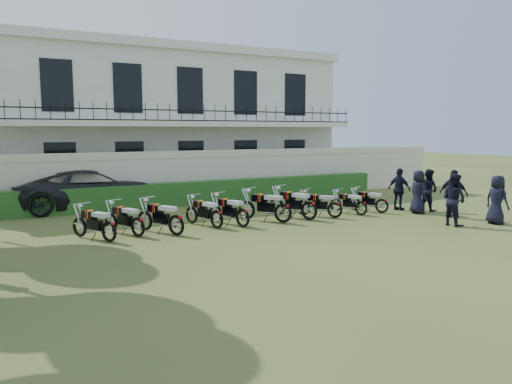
{
  "coord_description": "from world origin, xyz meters",
  "views": [
    {
      "loc": [
        -7.31,
        -12.95,
        3.22
      ],
      "look_at": [
        0.95,
        2.32,
        1.05
      ],
      "focal_mm": 35.0,
      "sensor_mm": 36.0,
      "label": 1
    }
  ],
  "objects_px": {
    "motorcycle_3": "(217,215)",
    "officer_2": "(454,194)",
    "motorcycle_5": "(283,208)",
    "motorcycle_0": "(109,226)",
    "motorcycle_2": "(176,220)",
    "officer_3": "(418,192)",
    "officer_5": "(399,189)",
    "motorcycle_7": "(335,206)",
    "motorcycle_1": "(138,222)",
    "officer_4": "(428,190)",
    "motorcycle_8": "(361,205)",
    "motorcycle_9": "(382,202)",
    "officer_0": "(497,200)",
    "motorcycle_6": "(309,206)",
    "motorcycle_4": "(243,213)",
    "officer_1": "(454,200)",
    "suv": "(90,189)"
  },
  "relations": [
    {
      "from": "motorcycle_2",
      "to": "motorcycle_6",
      "type": "relative_size",
      "value": 0.91
    },
    {
      "from": "motorcycle_1",
      "to": "officer_4",
      "type": "bearing_deg",
      "value": -26.84
    },
    {
      "from": "motorcycle_3",
      "to": "motorcycle_5",
      "type": "height_order",
      "value": "motorcycle_5"
    },
    {
      "from": "motorcycle_1",
      "to": "motorcycle_5",
      "type": "height_order",
      "value": "motorcycle_5"
    },
    {
      "from": "officer_3",
      "to": "motorcycle_9",
      "type": "bearing_deg",
      "value": 72.85
    },
    {
      "from": "motorcycle_2",
      "to": "officer_3",
      "type": "height_order",
      "value": "officer_3"
    },
    {
      "from": "motorcycle_3",
      "to": "officer_2",
      "type": "height_order",
      "value": "officer_2"
    },
    {
      "from": "officer_0",
      "to": "officer_3",
      "type": "bearing_deg",
      "value": 11.86
    },
    {
      "from": "motorcycle_5",
      "to": "officer_0",
      "type": "distance_m",
      "value": 7.33
    },
    {
      "from": "motorcycle_7",
      "to": "motorcycle_9",
      "type": "height_order",
      "value": "motorcycle_7"
    },
    {
      "from": "motorcycle_6",
      "to": "motorcycle_7",
      "type": "height_order",
      "value": "motorcycle_6"
    },
    {
      "from": "motorcycle_5",
      "to": "motorcycle_0",
      "type": "bearing_deg",
      "value": 149.43
    },
    {
      "from": "officer_0",
      "to": "officer_5",
      "type": "xyz_separation_m",
      "value": [
        -0.77,
        3.81,
        0.0
      ]
    },
    {
      "from": "motorcycle_6",
      "to": "motorcycle_4",
      "type": "bearing_deg",
      "value": 158.46
    },
    {
      "from": "motorcycle_5",
      "to": "officer_0",
      "type": "height_order",
      "value": "officer_0"
    },
    {
      "from": "motorcycle_6",
      "to": "suv",
      "type": "relative_size",
      "value": 0.34
    },
    {
      "from": "motorcycle_4",
      "to": "motorcycle_3",
      "type": "bearing_deg",
      "value": 147.76
    },
    {
      "from": "motorcycle_1",
      "to": "officer_0",
      "type": "height_order",
      "value": "officer_0"
    },
    {
      "from": "officer_5",
      "to": "motorcycle_5",
      "type": "bearing_deg",
      "value": 79.69
    },
    {
      "from": "motorcycle_1",
      "to": "officer_2",
      "type": "distance_m",
      "value": 11.35
    },
    {
      "from": "motorcycle_0",
      "to": "officer_3",
      "type": "xyz_separation_m",
      "value": [
        11.65,
        -0.49,
        0.36
      ]
    },
    {
      "from": "motorcycle_1",
      "to": "motorcycle_8",
      "type": "bearing_deg",
      "value": -25.5
    },
    {
      "from": "motorcycle_9",
      "to": "officer_4",
      "type": "xyz_separation_m",
      "value": [
        2.08,
        -0.36,
        0.4
      ]
    },
    {
      "from": "motorcycle_7",
      "to": "officer_0",
      "type": "height_order",
      "value": "officer_0"
    },
    {
      "from": "motorcycle_0",
      "to": "officer_2",
      "type": "relative_size",
      "value": 0.97
    },
    {
      "from": "motorcycle_3",
      "to": "motorcycle_5",
      "type": "bearing_deg",
      "value": -22.38
    },
    {
      "from": "motorcycle_0",
      "to": "officer_3",
      "type": "bearing_deg",
      "value": -30.78
    },
    {
      "from": "motorcycle_1",
      "to": "motorcycle_9",
      "type": "height_order",
      "value": "motorcycle_1"
    },
    {
      "from": "motorcycle_0",
      "to": "suv",
      "type": "relative_size",
      "value": 0.29
    },
    {
      "from": "officer_5",
      "to": "officer_4",
      "type": "bearing_deg",
      "value": -138.98
    },
    {
      "from": "motorcycle_0",
      "to": "motorcycle_7",
      "type": "relative_size",
      "value": 1.09
    },
    {
      "from": "motorcycle_0",
      "to": "motorcycle_2",
      "type": "xyz_separation_m",
      "value": [
        1.99,
        -0.07,
        0.03
      ]
    },
    {
      "from": "officer_3",
      "to": "motorcycle_4",
      "type": "bearing_deg",
      "value": 94.82
    },
    {
      "from": "officer_1",
      "to": "officer_4",
      "type": "bearing_deg",
      "value": -32.18
    },
    {
      "from": "motorcycle_3",
      "to": "officer_5",
      "type": "height_order",
      "value": "officer_5"
    },
    {
      "from": "officer_3",
      "to": "motorcycle_5",
      "type": "bearing_deg",
      "value": 93.17
    },
    {
      "from": "motorcycle_8",
      "to": "motorcycle_9",
      "type": "xyz_separation_m",
      "value": [
        1.05,
        0.02,
        0.01
      ]
    },
    {
      "from": "motorcycle_0",
      "to": "officer_0",
      "type": "height_order",
      "value": "officer_0"
    },
    {
      "from": "motorcycle_5",
      "to": "officer_2",
      "type": "distance_m",
      "value": 6.44
    },
    {
      "from": "motorcycle_5",
      "to": "officer_2",
      "type": "height_order",
      "value": "officer_2"
    },
    {
      "from": "motorcycle_0",
      "to": "motorcycle_4",
      "type": "bearing_deg",
      "value": -26.26
    },
    {
      "from": "motorcycle_1",
      "to": "motorcycle_5",
      "type": "distance_m",
      "value": 5.03
    },
    {
      "from": "officer_0",
      "to": "officer_5",
      "type": "height_order",
      "value": "officer_5"
    },
    {
      "from": "motorcycle_0",
      "to": "motorcycle_8",
      "type": "height_order",
      "value": "motorcycle_0"
    },
    {
      "from": "motorcycle_0",
      "to": "motorcycle_6",
      "type": "xyz_separation_m",
      "value": [
        7.03,
        0.18,
        0.06
      ]
    },
    {
      "from": "motorcycle_7",
      "to": "officer_0",
      "type": "relative_size",
      "value": 0.94
    },
    {
      "from": "motorcycle_5",
      "to": "motorcycle_9",
      "type": "bearing_deg",
      "value": -32.9
    },
    {
      "from": "officer_0",
      "to": "officer_1",
      "type": "distance_m",
      "value": 1.61
    },
    {
      "from": "officer_3",
      "to": "motorcycle_6",
      "type": "bearing_deg",
      "value": 91.62
    },
    {
      "from": "motorcycle_2",
      "to": "motorcycle_4",
      "type": "relative_size",
      "value": 0.98
    }
  ]
}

